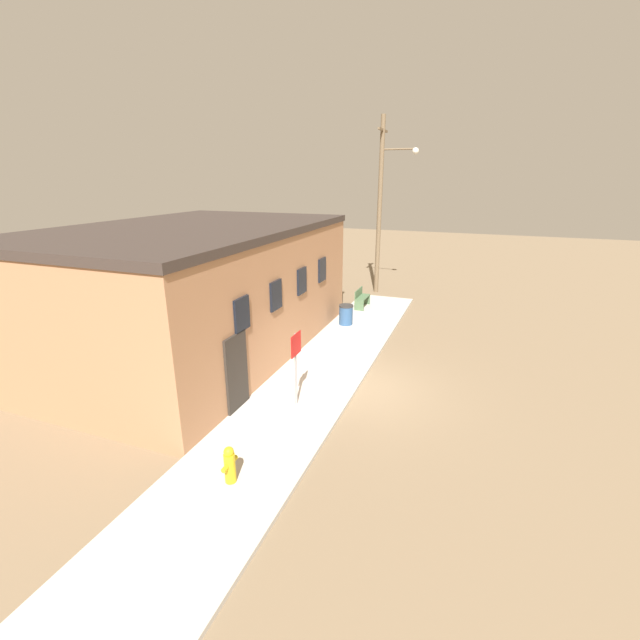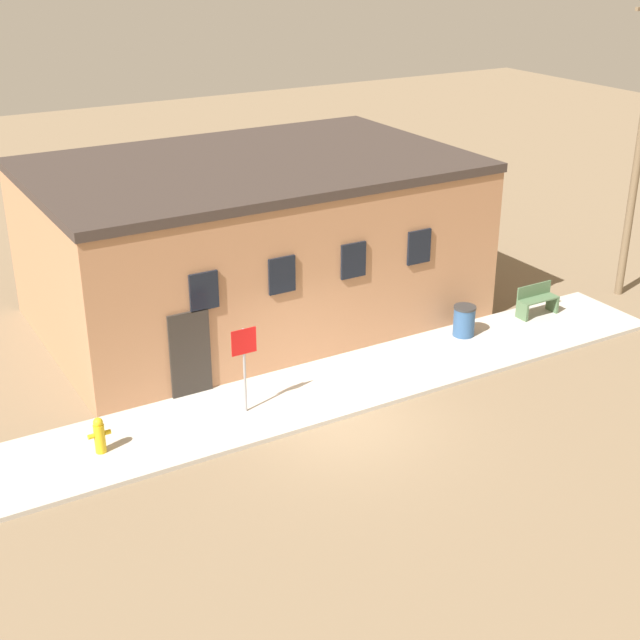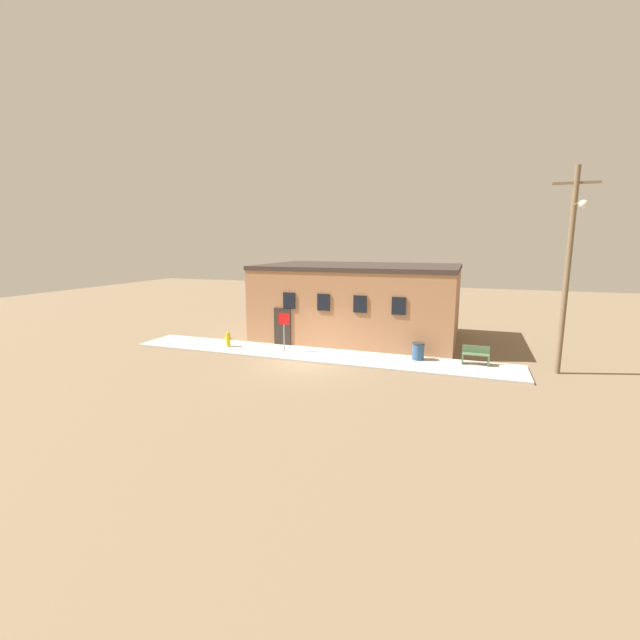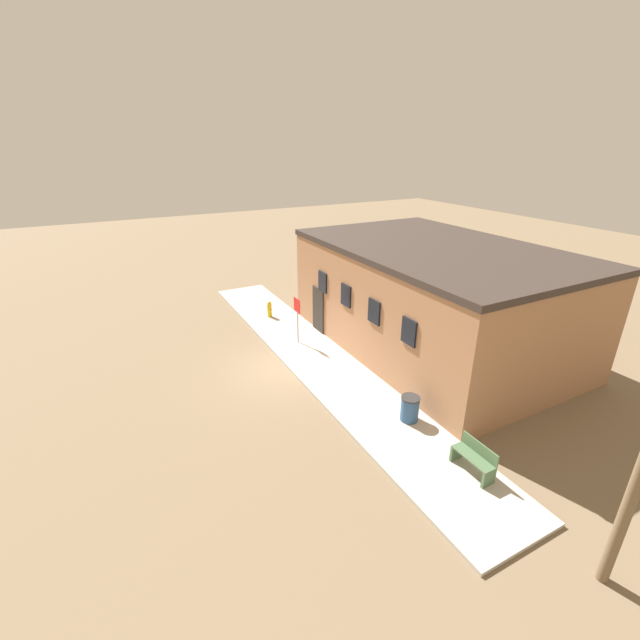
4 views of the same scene
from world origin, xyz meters
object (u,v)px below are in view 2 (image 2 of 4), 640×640
at_px(fire_hydrant, 99,435).
at_px(trash_bin, 464,321).
at_px(bench, 537,301).
at_px(stop_sign, 244,355).

xyz_separation_m(fire_hydrant, trash_bin, (10.26, 0.75, 0.02)).
bearing_deg(trash_bin, bench, 1.21).
distance_m(bench, trash_bin, 2.66).
height_order(fire_hydrant, stop_sign, stop_sign).
relative_size(fire_hydrant, trash_bin, 0.97).
height_order(stop_sign, bench, stop_sign).
height_order(stop_sign, trash_bin, stop_sign).
bearing_deg(trash_bin, stop_sign, -173.80).
xyz_separation_m(fire_hydrant, bench, (12.92, 0.81, 0.02)).
bearing_deg(bench, stop_sign, -175.18).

